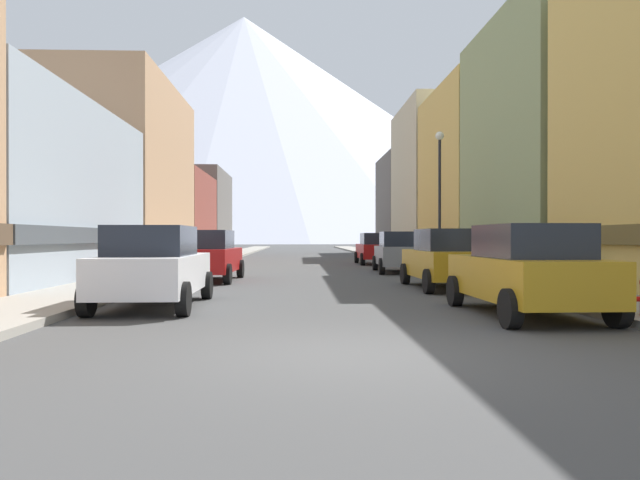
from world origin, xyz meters
name	(u,v)px	position (x,y,z in m)	size (l,w,h in m)	color
ground_plane	(347,354)	(0.00, 0.00, 0.00)	(400.00, 400.00, 0.00)	#424242
sidewalk_left	(220,258)	(-6.25, 35.00, 0.07)	(2.50, 100.00, 0.15)	gray
sidewalk_right	(393,257)	(6.25, 35.00, 0.07)	(2.50, 100.00, 0.15)	gray
storefront_left_2	(99,178)	(-11.63, 25.38, 4.79)	(8.55, 12.56, 9.91)	tan
storefront_left_3	(147,217)	(-11.96, 37.18, 3.06)	(9.23, 10.72, 6.36)	brown
storefront_left_4	(173,214)	(-12.48, 48.60, 3.74)	(10.26, 11.45, 7.77)	#66605B
storefront_right_1	(578,150)	(11.18, 16.80, 5.21)	(7.66, 9.91, 10.78)	#8C9966
storefront_right_2	(508,179)	(11.86, 27.08, 5.00)	(9.02, 10.30, 10.34)	#D8B259
storefront_right_3	(458,184)	(11.94, 38.24, 5.70)	(9.17, 11.07, 11.77)	beige
storefront_right_4	(426,207)	(11.77, 49.05, 4.52)	(8.83, 10.16, 9.35)	#66605B
car_left_0	(154,266)	(-3.80, 5.34, 0.90)	(2.12, 4.43, 1.78)	silver
car_left_1	(208,255)	(-3.80, 13.17, 0.90)	(2.18, 4.45, 1.78)	#9E1111
car_right_0	(526,270)	(3.80, 3.61, 0.90)	(2.12, 4.43, 1.78)	#B28419
car_right_1	(447,259)	(3.80, 9.78, 0.90)	(2.11, 4.42, 1.78)	#B28419
car_right_2	(399,252)	(3.80, 17.98, 0.90)	(2.25, 4.48, 1.78)	slate
car_right_3	(376,248)	(3.80, 25.98, 0.90)	(2.06, 4.40, 1.78)	#9E1111
parking_meter_near	(549,258)	(5.75, 7.09, 1.01)	(0.14, 0.10, 1.33)	#595960
potted_plant_0	(580,270)	(7.00, 8.01, 0.64)	(0.61, 0.61, 0.92)	gray
potted_plant_1	(142,259)	(-7.00, 16.70, 0.65)	(0.66, 0.66, 0.92)	#4C4C51
pedestrian_0	(123,257)	(-6.25, 11.49, 0.90)	(0.36, 0.36, 1.64)	brown
pedestrian_1	(467,253)	(6.25, 16.09, 0.89)	(0.36, 0.36, 1.60)	navy
streetlamp_right	(440,179)	(5.35, 17.08, 3.99)	(0.36, 0.36, 5.86)	black
mountain_backdrop	(244,129)	(-24.97, 260.00, 50.41)	(278.41, 278.41, 100.83)	silver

